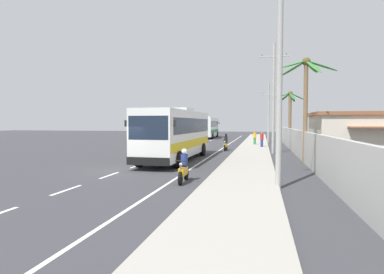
{
  "coord_description": "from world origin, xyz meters",
  "views": [
    {
      "loc": [
        7.69,
        -16.61,
        2.72
      ],
      "look_at": [
        2.79,
        5.28,
        1.7
      ],
      "focal_mm": 29.26,
      "sensor_mm": 36.0,
      "label": 1
    }
  ],
  "objects_px": {
    "utility_pole_mid": "(274,96)",
    "palm_nearest": "(290,109)",
    "motorcycle_trailing": "(184,168)",
    "palm_second": "(306,87)",
    "coach_bus_foreground": "(177,133)",
    "motorcycle_beside_bus": "(226,144)",
    "pedestrian_near_kerb": "(262,139)",
    "pedestrian_midwalk": "(255,137)",
    "coach_bus_far_lane": "(208,127)",
    "utility_pole_nearest": "(280,64)",
    "utility_pole_far": "(268,112)"
  },
  "relations": [
    {
      "from": "pedestrian_near_kerb",
      "to": "palm_nearest",
      "type": "relative_size",
      "value": 0.25
    },
    {
      "from": "pedestrian_near_kerb",
      "to": "utility_pole_mid",
      "type": "relative_size",
      "value": 0.16
    },
    {
      "from": "pedestrian_midwalk",
      "to": "utility_pole_nearest",
      "type": "xyz_separation_m",
      "value": [
        1.51,
        -24.87,
        4.11
      ]
    },
    {
      "from": "pedestrian_midwalk",
      "to": "utility_pole_far",
      "type": "height_order",
      "value": "utility_pole_far"
    },
    {
      "from": "motorcycle_beside_bus",
      "to": "palm_second",
      "type": "height_order",
      "value": "palm_second"
    },
    {
      "from": "coach_bus_foreground",
      "to": "utility_pole_far",
      "type": "bearing_deg",
      "value": 72.25
    },
    {
      "from": "motorcycle_beside_bus",
      "to": "utility_pole_nearest",
      "type": "bearing_deg",
      "value": -76.59
    },
    {
      "from": "motorcycle_trailing",
      "to": "utility_pole_mid",
      "type": "height_order",
      "value": "utility_pole_mid"
    },
    {
      "from": "coach_bus_foreground",
      "to": "palm_second",
      "type": "distance_m",
      "value": 9.45
    },
    {
      "from": "coach_bus_far_lane",
      "to": "motorcycle_trailing",
      "type": "relative_size",
      "value": 5.96
    },
    {
      "from": "palm_second",
      "to": "utility_pole_nearest",
      "type": "bearing_deg",
      "value": -103.62
    },
    {
      "from": "motorcycle_beside_bus",
      "to": "motorcycle_trailing",
      "type": "relative_size",
      "value": 1.0
    },
    {
      "from": "utility_pole_far",
      "to": "motorcycle_trailing",
      "type": "bearing_deg",
      "value": -98.31
    },
    {
      "from": "utility_pole_mid",
      "to": "coach_bus_far_lane",
      "type": "bearing_deg",
      "value": 111.2
    },
    {
      "from": "pedestrian_midwalk",
      "to": "utility_pole_far",
      "type": "bearing_deg",
      "value": 173.04
    },
    {
      "from": "utility_pole_nearest",
      "to": "utility_pole_far",
      "type": "distance_m",
      "value": 30.17
    },
    {
      "from": "palm_second",
      "to": "palm_nearest",
      "type": "bearing_deg",
      "value": 89.07
    },
    {
      "from": "coach_bus_foreground",
      "to": "utility_pole_far",
      "type": "distance_m",
      "value": 22.68
    },
    {
      "from": "motorcycle_beside_bus",
      "to": "utility_pole_far",
      "type": "bearing_deg",
      "value": 71.45
    },
    {
      "from": "motorcycle_trailing",
      "to": "coach_bus_foreground",
      "type": "bearing_deg",
      "value": 107.56
    },
    {
      "from": "coach_bus_foreground",
      "to": "utility_pole_mid",
      "type": "height_order",
      "value": "utility_pole_mid"
    },
    {
      "from": "motorcycle_trailing",
      "to": "utility_pole_nearest",
      "type": "distance_m",
      "value": 6.14
    },
    {
      "from": "motorcycle_trailing",
      "to": "palm_second",
      "type": "bearing_deg",
      "value": 53.13
    },
    {
      "from": "pedestrian_midwalk",
      "to": "coach_bus_foreground",
      "type": "bearing_deg",
      "value": -7.17
    },
    {
      "from": "motorcycle_beside_bus",
      "to": "palm_nearest",
      "type": "height_order",
      "value": "palm_nearest"
    },
    {
      "from": "coach_bus_far_lane",
      "to": "pedestrian_midwalk",
      "type": "distance_m",
      "value": 19.29
    },
    {
      "from": "utility_pole_mid",
      "to": "motorcycle_beside_bus",
      "type": "bearing_deg",
      "value": 152.85
    },
    {
      "from": "pedestrian_near_kerb",
      "to": "palm_second",
      "type": "bearing_deg",
      "value": 79.37
    },
    {
      "from": "utility_pole_far",
      "to": "palm_nearest",
      "type": "bearing_deg",
      "value": -68.77
    },
    {
      "from": "palm_nearest",
      "to": "palm_second",
      "type": "xyz_separation_m",
      "value": [
        -0.25,
        -15.28,
        0.85
      ]
    },
    {
      "from": "motorcycle_beside_bus",
      "to": "pedestrian_near_kerb",
      "type": "xyz_separation_m",
      "value": [
        3.46,
        3.62,
        0.28
      ]
    },
    {
      "from": "motorcycle_beside_bus",
      "to": "pedestrian_near_kerb",
      "type": "relative_size",
      "value": 1.25
    },
    {
      "from": "motorcycle_beside_bus",
      "to": "coach_bus_far_lane",
      "type": "bearing_deg",
      "value": 103.74
    },
    {
      "from": "motorcycle_trailing",
      "to": "palm_nearest",
      "type": "bearing_deg",
      "value": 74.47
    },
    {
      "from": "motorcycle_beside_bus",
      "to": "utility_pole_mid",
      "type": "bearing_deg",
      "value": -27.15
    },
    {
      "from": "pedestrian_midwalk",
      "to": "palm_nearest",
      "type": "distance_m",
      "value": 5.16
    },
    {
      "from": "pedestrian_midwalk",
      "to": "palm_second",
      "type": "relative_size",
      "value": 0.23
    },
    {
      "from": "coach_bus_far_lane",
      "to": "motorcycle_beside_bus",
      "type": "relative_size",
      "value": 5.96
    },
    {
      "from": "pedestrian_midwalk",
      "to": "motorcycle_trailing",
      "type": "bearing_deg",
      "value": 4.42
    },
    {
      "from": "coach_bus_far_lane",
      "to": "motorcycle_trailing",
      "type": "height_order",
      "value": "coach_bus_far_lane"
    },
    {
      "from": "motorcycle_trailing",
      "to": "palm_nearest",
      "type": "height_order",
      "value": "palm_nearest"
    },
    {
      "from": "motorcycle_trailing",
      "to": "palm_nearest",
      "type": "relative_size",
      "value": 0.31
    },
    {
      "from": "utility_pole_nearest",
      "to": "coach_bus_foreground",
      "type": "bearing_deg",
      "value": 127.85
    },
    {
      "from": "pedestrian_near_kerb",
      "to": "palm_second",
      "type": "relative_size",
      "value": 0.22
    },
    {
      "from": "coach_bus_far_lane",
      "to": "pedestrian_midwalk",
      "type": "relative_size",
      "value": 7.13
    },
    {
      "from": "pedestrian_midwalk",
      "to": "utility_pole_mid",
      "type": "xyz_separation_m",
      "value": [
        1.8,
        -9.8,
        4.06
      ]
    },
    {
      "from": "coach_bus_far_lane",
      "to": "utility_pole_nearest",
      "type": "distance_m",
      "value": 43.4
    },
    {
      "from": "pedestrian_midwalk",
      "to": "coach_bus_far_lane",
      "type": "bearing_deg",
      "value": -142.61
    },
    {
      "from": "pedestrian_midwalk",
      "to": "palm_second",
      "type": "height_order",
      "value": "palm_second"
    },
    {
      "from": "utility_pole_mid",
      "to": "palm_nearest",
      "type": "bearing_deg",
      "value": 76.9
    }
  ]
}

